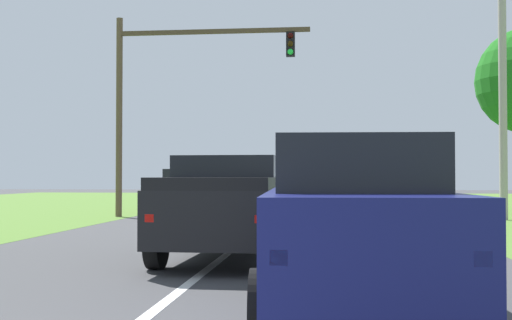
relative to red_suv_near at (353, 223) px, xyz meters
The scene contains 7 objects.
ground_plane 8.07m from the red_suv_near, 106.36° to the left, with size 120.00×120.00×0.00m, color #424244.
red_suv_near is the anchor object (origin of this frame).
pickup_truck_lead 5.26m from the red_suv_near, 112.81° to the left, with size 2.41×5.36×1.90m.
traffic_light 18.52m from the red_suv_near, 110.15° to the left, with size 7.38×0.40×7.59m.
keep_moving_sign 17.59m from the red_suv_near, 78.06° to the left, with size 0.60×0.09×2.35m.
crossing_suv_far 21.30m from the red_suv_near, 105.55° to the left, with size 4.25×2.11×1.85m.
utility_pole_right 17.96m from the red_suv_near, 70.46° to the left, with size 0.28×0.28×8.64m, color #9E998E.
Camera 1 is at (1.97, -2.78, 1.54)m, focal length 46.26 mm.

